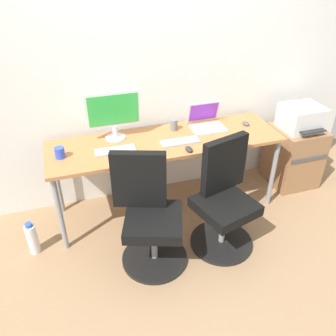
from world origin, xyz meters
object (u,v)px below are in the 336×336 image
Objects in this scene: coffee_mug at (60,153)px; side_cabinet at (293,155)px; printer at (302,118)px; desktop_monitor at (113,112)px; office_chair_left at (149,216)px; office_chair_right at (224,201)px; water_bottle_on_floor at (32,239)px; open_laptop at (206,122)px.

side_cabinet is at bearing 1.59° from coffee_mug.
printer reaches higher than coffee_mug.
desktop_monitor reaches higher than side_cabinet.
printer is (1.76, 0.61, 0.34)m from office_chair_left.
printer is at bearing 19.02° from office_chair_left.
side_cabinet is 1.98m from desktop_monitor.
printer reaches higher than side_cabinet.
desktop_monitor is at bearing 22.15° from coffee_mug.
office_chair_left reaches higher than printer.
office_chair_right reaches higher than water_bottle_on_floor.
side_cabinet is 1.60× the size of printer.
open_laptop is at bearing 174.15° from printer.
office_chair_left reaches higher than water_bottle_on_floor.
coffee_mug is at bearing 156.26° from office_chair_right.
side_cabinet is 1.33× the size of desktop_monitor.
desktop_monitor is (0.83, 0.40, 0.86)m from water_bottle_on_floor.
open_laptop is at bearing 42.84° from office_chair_left.
printer is 2.35m from coffee_mug.
water_bottle_on_floor is at bearing -149.04° from coffee_mug.
side_cabinet is 2.40m from coffee_mug.
office_chair_left is at bearing -160.98° from printer.
desktop_monitor is 0.88m from open_laptop.
office_chair_right reaches higher than coffee_mug.
water_bottle_on_floor is (-1.57, 0.34, -0.28)m from office_chair_right.
office_chair_left is 10.22× the size of coffee_mug.
open_laptop is at bearing 174.21° from side_cabinet.
office_chair_left is at bearing -160.95° from side_cabinet.
desktop_monitor is at bearing 175.88° from side_cabinet.
open_laptop is (1.69, 0.37, 0.66)m from water_bottle_on_floor.
open_laptop is (0.86, -0.03, -0.20)m from desktop_monitor.
desktop_monitor is 1.55× the size of open_laptop.
coffee_mug is (-2.35, -0.06, 0.04)m from printer.
office_chair_left is 1.02m from water_bottle_on_floor.
water_bottle_on_floor is 0.65× the size of desktop_monitor.
desktop_monitor is (-0.74, 0.74, 0.58)m from office_chair_right.
water_bottle_on_floor is (-2.68, -0.27, -0.61)m from printer.
desktop_monitor reaches higher than open_laptop.
desktop_monitor is (-1.86, 0.13, 0.69)m from side_cabinet.
office_chair_left is at bearing -179.90° from office_chair_right.
desktop_monitor is at bearing 175.85° from printer.
water_bottle_on_floor is 1.26m from desktop_monitor.
office_chair_right is at bearing -99.63° from open_laptop.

